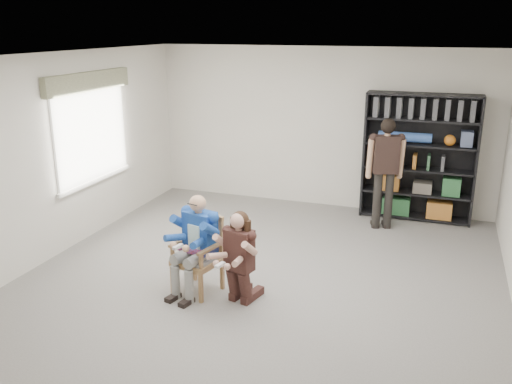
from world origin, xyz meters
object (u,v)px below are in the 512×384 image
at_px(armchair, 197,255).
at_px(seated_man, 197,244).
at_px(bookshelf, 419,158).
at_px(kneeling_woman, 238,259).
at_px(standing_man, 385,175).

bearing_deg(armchair, seated_man, 0.00).
height_order(armchair, bookshelf, bookshelf).
bearing_deg(bookshelf, armchair, -122.88).
bearing_deg(seated_man, kneeling_woman, 2.33).
distance_m(bookshelf, standing_man, 0.82).
height_order(kneeling_woman, standing_man, standing_man).
bearing_deg(armchair, bookshelf, 71.14).
xyz_separation_m(seated_man, kneeling_woman, (0.58, -0.12, -0.05)).
relative_size(kneeling_woman, standing_man, 0.64).
relative_size(armchair, standing_man, 0.54).
distance_m(seated_man, standing_man, 3.51).
relative_size(armchair, kneeling_woman, 0.84).
bearing_deg(standing_man, bookshelf, 36.20).
bearing_deg(seated_man, bookshelf, 71.14).
relative_size(armchair, bookshelf, 0.45).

